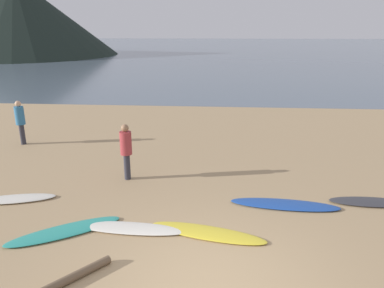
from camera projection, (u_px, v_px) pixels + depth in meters
ground_plane at (215, 128)px, 15.41m from camera, size 120.00×120.00×0.20m
ocean_water at (220, 48)px, 66.40m from camera, size 140.00×100.00×0.01m
headland_hill at (18, 17)px, 49.78m from camera, size 25.96×25.96×10.18m
surfboard_0 at (14, 199)px, 8.85m from camera, size 2.00×0.96×0.08m
surfboard_1 at (65, 231)px, 7.48m from camera, size 2.23×1.71×0.07m
surfboard_2 at (131, 228)px, 7.58m from camera, size 2.36×0.60×0.08m
surfboard_3 at (208, 233)px, 7.42m from camera, size 2.46×1.08×0.06m
surfboard_4 at (285, 205)px, 8.57m from camera, size 2.55×0.78×0.07m
surfboard_5 at (371, 202)px, 8.70m from camera, size 1.95×0.58×0.08m
person_0 at (126, 147)px, 9.82m from camera, size 0.31×0.31×1.55m
person_1 at (20, 119)px, 12.76m from camera, size 0.32×0.32×1.56m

